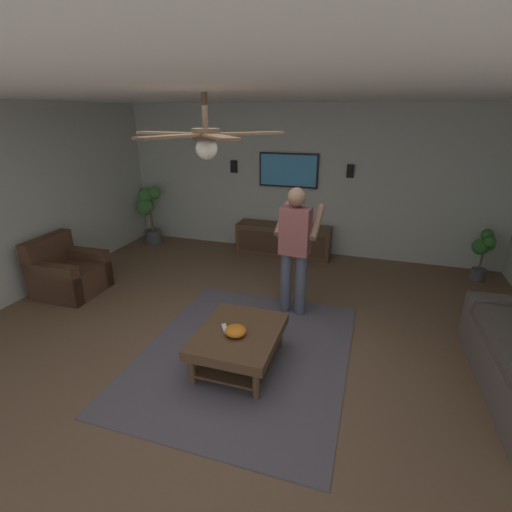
# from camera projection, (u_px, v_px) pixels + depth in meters

# --- Properties ---
(ground_plane) EXTENTS (8.21, 8.21, 0.00)m
(ground_plane) POSITION_uv_depth(u_px,v_px,m) (237.00, 354.00, 4.05)
(ground_plane) COLOR brown
(wall_back_tv) EXTENTS (0.10, 6.89, 2.61)m
(wall_back_tv) POSITION_uv_depth(u_px,v_px,m) (304.00, 181.00, 6.67)
(wall_back_tv) COLOR #B2B7AD
(wall_back_tv) RESTS_ON ground
(ceiling_slab) EXTENTS (7.04, 6.89, 0.10)m
(ceiling_slab) POSITION_uv_depth(u_px,v_px,m) (232.00, 86.00, 3.10)
(ceiling_slab) COLOR white
(area_rug) EXTENTS (2.68, 2.16, 0.01)m
(area_rug) POSITION_uv_depth(u_px,v_px,m) (246.00, 353.00, 4.07)
(area_rug) COLOR #514C56
(area_rug) RESTS_ON ground
(armchair) EXTENTS (0.82, 0.83, 0.82)m
(armchair) POSITION_uv_depth(u_px,v_px,m) (68.00, 274.00, 5.36)
(armchair) COLOR #472D1E
(armchair) RESTS_ON ground
(coffee_table) EXTENTS (1.00, 0.80, 0.40)m
(coffee_table) POSITION_uv_depth(u_px,v_px,m) (239.00, 340.00, 3.79)
(coffee_table) COLOR #513823
(coffee_table) RESTS_ON ground
(media_console) EXTENTS (0.45, 1.70, 0.55)m
(media_console) POSITION_uv_depth(u_px,v_px,m) (283.00, 240.00, 6.82)
(media_console) COLOR #513823
(media_console) RESTS_ON ground
(tv) EXTENTS (0.05, 1.06, 0.59)m
(tv) POSITION_uv_depth(u_px,v_px,m) (288.00, 170.00, 6.59)
(tv) COLOR black
(person_standing) EXTENTS (0.56, 0.56, 1.64)m
(person_standing) POSITION_uv_depth(u_px,v_px,m) (295.00, 245.00, 4.59)
(person_standing) COLOR #4C5166
(person_standing) RESTS_ON ground
(potted_plant_tall) EXTENTS (0.36, 0.50, 1.11)m
(potted_plant_tall) POSITION_uv_depth(u_px,v_px,m) (149.00, 210.00, 7.34)
(potted_plant_tall) COLOR #4C4C51
(potted_plant_tall) RESTS_ON ground
(potted_plant_short) EXTENTS (0.34, 0.31, 0.80)m
(potted_plant_short) POSITION_uv_depth(u_px,v_px,m) (483.00, 249.00, 5.73)
(potted_plant_short) COLOR #4C4C51
(potted_plant_short) RESTS_ON ground
(bowl) EXTENTS (0.21, 0.21, 0.10)m
(bowl) POSITION_uv_depth(u_px,v_px,m) (236.00, 331.00, 3.67)
(bowl) COLOR orange
(bowl) RESTS_ON coffee_table
(remote_white) EXTENTS (0.15, 0.12, 0.02)m
(remote_white) POSITION_uv_depth(u_px,v_px,m) (225.00, 328.00, 3.78)
(remote_white) COLOR white
(remote_white) RESTS_ON coffee_table
(vase_round) EXTENTS (0.22, 0.22, 0.22)m
(vase_round) POSITION_uv_depth(u_px,v_px,m) (288.00, 220.00, 6.62)
(vase_round) COLOR teal
(vase_round) RESTS_ON media_console
(wall_speaker_left) EXTENTS (0.06, 0.12, 0.22)m
(wall_speaker_left) POSITION_uv_depth(u_px,v_px,m) (350.00, 171.00, 6.29)
(wall_speaker_left) COLOR black
(wall_speaker_right) EXTENTS (0.06, 0.12, 0.22)m
(wall_speaker_right) POSITION_uv_depth(u_px,v_px,m) (234.00, 166.00, 6.89)
(wall_speaker_right) COLOR black
(ceiling_fan) EXTENTS (1.15, 1.10, 0.46)m
(ceiling_fan) POSITION_uv_depth(u_px,v_px,m) (205.00, 138.00, 2.70)
(ceiling_fan) COLOR #4C3828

